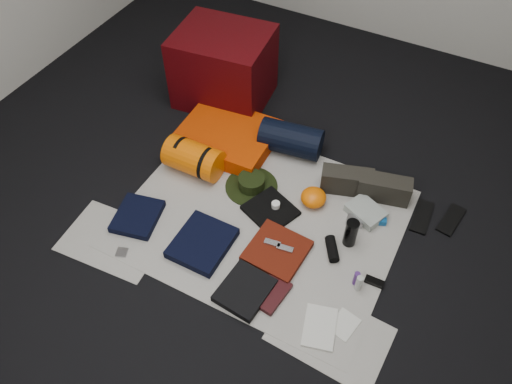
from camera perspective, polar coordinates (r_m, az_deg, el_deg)
The scene contains 37 objects.
floor at distance 3.04m, azimuth 0.69°, elevation -3.12°, with size 4.50×4.50×0.02m, color black.
newspaper_mat at distance 3.03m, azimuth 0.69°, elevation -2.97°, with size 1.60×1.30×0.01m, color beige.
newspaper_sheet_front_left at distance 3.06m, azimuth -16.00°, elevation -5.28°, with size 0.58×0.40×0.00m, color beige.
newspaper_sheet_front_right at distance 2.68m, azimuth 8.47°, elevation -15.76°, with size 0.58×0.40×0.00m, color beige.
red_cabinet at distance 3.69m, azimuth -3.72°, elevation 14.03°, with size 0.64×0.54×0.54m, color #450508.
sleeping_pad at distance 3.43m, azimuth -3.32°, elevation 6.40°, with size 0.62×0.51×0.11m, color #CF3902.
stuff_sack at distance 3.23m, azimuth -7.12°, elevation 3.85°, with size 0.22×0.22×0.37m, color #EC6103.
sack_strap_left at distance 3.28m, azimuth -8.60°, elevation 4.42°, with size 0.22×0.22×0.03m, color black.
sack_strap_right at distance 3.19m, azimuth -5.61°, elevation 3.26°, with size 0.22×0.22×0.03m, color black.
navy_duffel at distance 3.34m, azimuth 4.01°, elevation 6.06°, with size 0.21×0.21×0.41m, color black.
boonie_brim at distance 3.18m, azimuth -0.52°, elevation 0.66°, with size 0.34×0.34×0.01m, color black.
boonie_crown at distance 3.15m, azimuth -0.52°, elevation 1.16°, with size 0.17×0.17×0.07m, color black.
hiking_boot_left at distance 3.16m, azimuth 10.36°, elevation 1.27°, with size 0.32×0.12×0.16m, color #2A2821.
hiking_boot_right at distance 3.17m, azimuth 14.43°, elevation 0.39°, with size 0.32×0.12×0.16m, color #2A2821.
flip_flop_left at distance 3.20m, azimuth 18.41°, elevation -2.67°, with size 0.10×0.26×0.01m, color black.
flip_flop_right at distance 3.24m, azimuth 21.40°, elevation -2.95°, with size 0.09×0.25×0.01m, color black.
trousers_navy_a at distance 3.09m, azimuth -13.39°, elevation -2.71°, with size 0.25×0.29×0.04m, color black.
trousers_navy_b at distance 2.91m, azimuth -6.15°, elevation -5.81°, with size 0.30×0.35×0.05m, color black.
trousers_charcoal at distance 2.73m, azimuth -1.30°, elevation -11.17°, with size 0.25×0.28×0.04m, color black.
black_tshirt at distance 3.05m, azimuth 1.66°, elevation -2.11°, with size 0.28×0.26×0.03m, color black.
red_shirt at distance 2.87m, azimuth 2.41°, elevation -6.75°, with size 0.31×0.31×0.04m, color #5A1609.
orange_stuff_sack at distance 3.08m, azimuth 6.58°, elevation -0.62°, with size 0.16×0.16×0.10m, color #EC6103.
first_aid_pouch at distance 3.10m, azimuth 12.43°, elevation -2.21°, with size 0.22×0.16×0.05m, color #98A098.
water_bottle at distance 2.90m, azimuth 10.79°, elevation -4.62°, with size 0.08×0.08×0.19m, color black.
speaker at distance 2.89m, azimuth 8.69°, elevation -6.45°, with size 0.06×0.06×0.16m, color black.
compact_camera at distance 3.05m, azimuth 11.23°, elevation -3.27°, with size 0.10×0.06×0.04m, color #A6A6AB.
cyan_case at distance 3.09m, azimuth 13.59°, elevation -2.99°, with size 0.12×0.07×0.04m, color #0E4C8A.
toiletry_purple at distance 2.79m, azimuth 11.39°, elevation -9.66°, with size 0.03×0.03×0.10m, color #45216A.
toiletry_clear at distance 2.77m, azimuth 11.68°, elevation -10.16°, with size 0.04×0.04×0.11m, color #AAAEAA.
paperback_book at distance 2.73m, azimuth 1.74°, elevation -11.52°, with size 0.14×0.22×0.03m, color black.
map_booklet at distance 2.67m, azimuth 7.28°, elevation -15.06°, with size 0.16×0.24×0.01m, color silver.
map_printout at distance 2.70m, azimuth 10.03°, elevation -14.68°, with size 0.12×0.15×0.01m, color silver.
sunglasses at distance 2.84m, azimuth 13.36°, elevation -9.94°, with size 0.10×0.04×0.03m, color black.
key_cluster at distance 2.98m, azimuth -15.07°, elevation -6.67°, with size 0.06×0.06×0.01m, color #A6A6AB.
tape_roll at distance 3.04m, azimuth 2.27°, elevation -1.49°, with size 0.05×0.05×0.04m, color white.
energy_bar_a at distance 2.86m, azimuth 1.88°, elevation -5.84°, with size 0.10×0.04×0.01m, color #A6A6AB.
energy_bar_b at distance 2.85m, azimuth 3.33°, elevation -6.45°, with size 0.10×0.04×0.01m, color #A6A6AB.
Camera 1 is at (0.82, -1.64, 2.42)m, focal length 35.00 mm.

